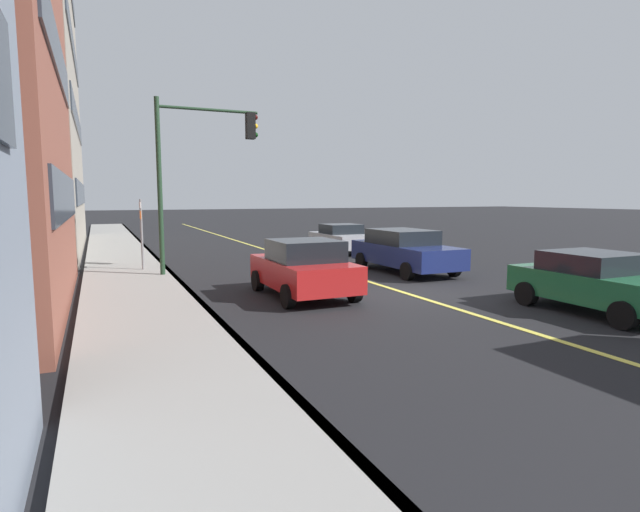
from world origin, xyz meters
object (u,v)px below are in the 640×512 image
(car_green, at_px, (598,281))
(car_red, at_px, (304,268))
(car_silver, at_px, (341,238))
(traffic_light_mast, at_px, (197,158))
(street_sign_post, at_px, (141,230))
(car_navy, at_px, (404,250))

(car_green, distance_m, car_red, 7.27)
(car_silver, xyz_separation_m, traffic_light_mast, (-4.65, 7.71, 3.30))
(car_red, distance_m, car_silver, 10.96)
(car_green, bearing_deg, traffic_light_mast, 39.28)
(car_red, bearing_deg, street_sign_post, 30.86)
(car_navy, bearing_deg, car_green, -175.51)
(car_red, distance_m, car_navy, 5.74)
(car_navy, bearing_deg, street_sign_post, 68.41)
(traffic_light_mast, xyz_separation_m, street_sign_post, (1.50, 1.76, -2.46))
(car_navy, height_order, traffic_light_mast, traffic_light_mast)
(car_silver, bearing_deg, car_red, 148.18)
(car_green, relative_size, street_sign_post, 1.47)
(car_silver, bearing_deg, car_navy, 173.83)
(car_red, bearing_deg, traffic_light_mast, 22.47)
(car_red, bearing_deg, car_green, -129.14)
(car_red, distance_m, street_sign_post, 7.22)
(car_red, height_order, traffic_light_mast, traffic_light_mast)
(car_green, height_order, car_red, car_red)
(traffic_light_mast, bearing_deg, street_sign_post, 49.42)
(car_navy, xyz_separation_m, traffic_light_mast, (1.96, 6.99, 3.22))
(car_navy, xyz_separation_m, street_sign_post, (3.46, 8.75, 0.76))
(car_green, distance_m, car_navy, 7.31)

